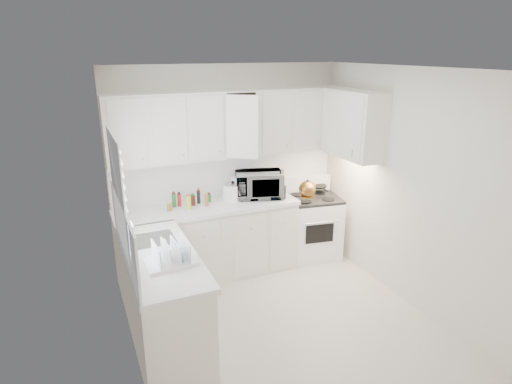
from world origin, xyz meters
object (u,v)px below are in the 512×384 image
rice_cooker (233,190)px  dish_rack (170,251)px  microwave (259,182)px  stove (312,219)px  utensil_crock (281,183)px  tea_kettle (307,188)px

rice_cooker → dish_rack: size_ratio=0.56×
microwave → dish_rack: size_ratio=1.36×
stove → utensil_crock: size_ratio=2.81×
microwave → dish_rack: 2.00m
utensil_crock → dish_rack: (-1.70, -1.20, -0.08)m
microwave → utensil_crock: 0.29m
rice_cooker → utensil_crock: utensil_crock is taller
stove → dish_rack: dish_rack is taller
tea_kettle → utensil_crock: bearing=162.2°
stove → microwave: 0.97m
microwave → dish_rack: (-1.46, -1.36, -0.08)m
rice_cooker → microwave: bearing=3.4°
dish_rack → microwave: bearing=39.7°
stove → utensil_crock: utensil_crock is taller
utensil_crock → rice_cooker: bearing=161.6°
tea_kettle → microwave: size_ratio=0.46×
tea_kettle → utensil_crock: size_ratio=0.69×
tea_kettle → rice_cooker: (-0.92, 0.27, 0.01)m
tea_kettle → utensil_crock: (-0.34, 0.08, 0.08)m
tea_kettle → dish_rack: tea_kettle is taller
microwave → rice_cooker: 0.36m
stove → tea_kettle: tea_kettle is taller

